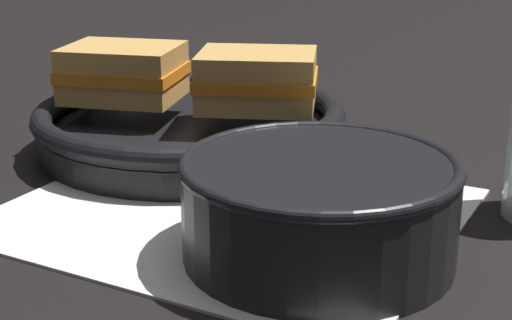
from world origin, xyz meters
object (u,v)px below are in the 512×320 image
Objects in this scene: skillet at (190,126)px; sandwich_near_right at (257,80)px; soup_bowl at (319,202)px; sandwich_near_left at (123,73)px; spoon at (261,233)px.

skillet is 0.07m from sandwich_near_right.
sandwich_near_left is (-0.24, 0.13, 0.03)m from soup_bowl.
skillet is at bearing -167.06° from sandwich_near_right.
sandwich_near_right is at bearing 127.34° from soup_bowl.
soup_bowl reaches higher than spoon.
sandwich_near_left is at bearing 150.57° from soup_bowl.
sandwich_near_left reaches higher than soup_bowl.
spoon is 0.19m from sandwich_near_right.
skillet is 2.34× the size of sandwich_near_left.
sandwich_near_left is 0.12m from sandwich_near_right.
sandwich_near_right reaches higher than spoon.
sandwich_near_right is (-0.08, 0.16, 0.06)m from spoon.
sandwich_near_left is 0.96× the size of sandwich_near_right.
skillet is (-0.14, 0.15, 0.01)m from spoon.
sandwich_near_right reaches higher than skillet.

